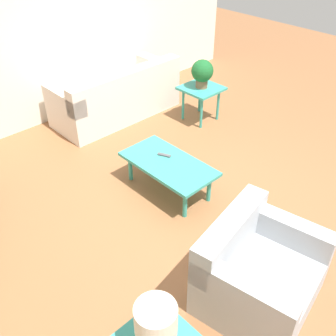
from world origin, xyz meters
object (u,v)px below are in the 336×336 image
Objects in this scene: coffee_table at (168,165)px; table_lamp at (156,322)px; sofa at (118,98)px; side_table_plant at (201,92)px; armchair at (256,273)px; potted_plant at (202,72)px.

table_lamp is (-1.64, 1.67, 0.48)m from coffee_table.
sofa is at bearing -34.08° from table_lamp.
sofa is at bearing 41.76° from side_table_plant.
table_lamp is at bearing 128.31° from side_table_plant.
sofa is 1.76× the size of armchair.
sofa reaches higher than coffee_table.
table_lamp is at bearing 169.99° from armchair.
potted_plant reaches higher than sofa.
coffee_table is 2.39m from table_lamp.
armchair is 0.98× the size of coffee_table.
table_lamp reaches higher than side_table_plant.
potted_plant is (-0.97, -0.86, 0.47)m from sofa.
sofa reaches higher than armchair.
sofa reaches higher than side_table_plant.
sofa is at bearing 41.76° from potted_plant.
table_lamp is (-2.58, 3.26, 0.37)m from side_table_plant.
coffee_table is at bearing 62.28° from armchair.
sofa is at bearing 60.37° from armchair.
table_lamp reaches higher than sofa.
sofa is at bearing -20.89° from coffee_table.
armchair is at bearing 162.62° from coffee_table.
armchair is 3.32m from side_table_plant.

